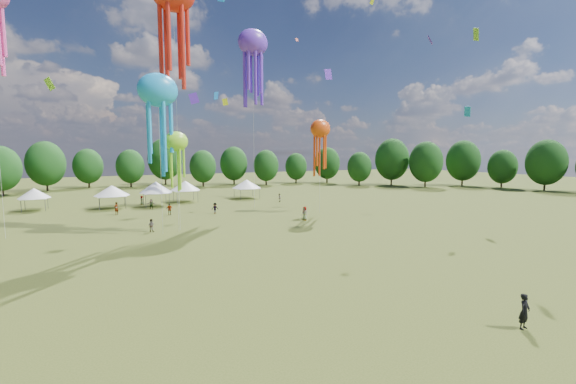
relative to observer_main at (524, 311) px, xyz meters
name	(u,v)px	position (x,y,z in m)	size (l,w,h in m)	color
ground	(394,359)	(-8.05, 0.92, -0.94)	(300.00, 300.00, 0.00)	#384416
observer_main	(524,311)	(0.00, 0.00, 0.00)	(0.69, 0.45, 1.89)	black
spectator_near	(151,225)	(-14.63, 34.03, -0.18)	(0.74, 0.58, 1.52)	gray
spectators_far	(201,206)	(-5.71, 46.62, -0.09)	(28.81, 27.41, 1.89)	gray
festival_tents	(162,187)	(-10.00, 58.11, 2.06)	(41.25, 8.94, 4.27)	#47474C
show_kites	(189,62)	(-8.98, 37.37, 19.66)	(43.05, 16.67, 29.19)	#1C9EF0
treeline	(147,167)	(-11.92, 63.43, 5.60)	(201.57, 95.24, 13.43)	#38281C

